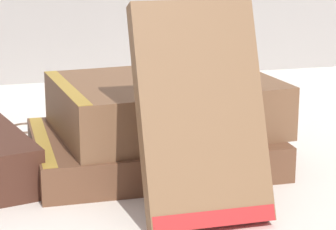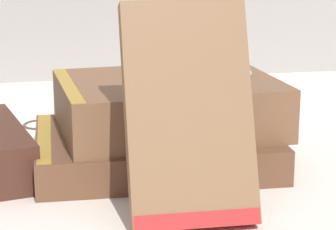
{
  "view_description": "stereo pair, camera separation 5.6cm",
  "coord_description": "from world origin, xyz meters",
  "px_view_note": "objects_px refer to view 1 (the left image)",
  "views": [
    {
      "loc": [
        -0.15,
        -0.59,
        0.22
      ],
      "look_at": [
        0.01,
        -0.01,
        0.05
      ],
      "focal_mm": 75.0,
      "sensor_mm": 36.0,
      "label": 1
    },
    {
      "loc": [
        -0.09,
        -0.6,
        0.22
      ],
      "look_at": [
        0.01,
        -0.01,
        0.05
      ],
      "focal_mm": 75.0,
      "sensor_mm": 36.0,
      "label": 2
    }
  ],
  "objects_px": {
    "book_flat_top": "(160,105)",
    "pocket_watch": "(217,72)",
    "book_leaning_front": "(201,120)",
    "reading_glasses": "(50,125)",
    "book_flat_bottom": "(149,149)"
  },
  "relations": [
    {
      "from": "book_flat_top",
      "to": "pocket_watch",
      "type": "distance_m",
      "value": 0.06
    },
    {
      "from": "book_flat_top",
      "to": "pocket_watch",
      "type": "xyz_separation_m",
      "value": [
        0.06,
        0.01,
        0.03
      ]
    },
    {
      "from": "book_leaning_front",
      "to": "book_flat_top",
      "type": "bearing_deg",
      "value": 89.24
    },
    {
      "from": "pocket_watch",
      "to": "reading_glasses",
      "type": "bearing_deg",
      "value": 135.52
    },
    {
      "from": "pocket_watch",
      "to": "book_leaning_front",
      "type": "bearing_deg",
      "value": -113.52
    },
    {
      "from": "book_flat_bottom",
      "to": "book_leaning_front",
      "type": "relative_size",
      "value": 1.34
    },
    {
      "from": "book_leaning_front",
      "to": "reading_glasses",
      "type": "xyz_separation_m",
      "value": [
        -0.09,
        0.28,
        -0.08
      ]
    },
    {
      "from": "book_flat_bottom",
      "to": "book_leaning_front",
      "type": "distance_m",
      "value": 0.14
    },
    {
      "from": "reading_glasses",
      "to": "book_flat_top",
      "type": "bearing_deg",
      "value": -59.88
    },
    {
      "from": "book_flat_bottom",
      "to": "reading_glasses",
      "type": "xyz_separation_m",
      "value": [
        -0.08,
        0.16,
        -0.01
      ]
    },
    {
      "from": "book_flat_top",
      "to": "reading_glasses",
      "type": "relative_size",
      "value": 2.25
    },
    {
      "from": "reading_glasses",
      "to": "book_leaning_front",
      "type": "bearing_deg",
      "value": -73.08
    },
    {
      "from": "book_flat_top",
      "to": "reading_glasses",
      "type": "xyz_separation_m",
      "value": [
        -0.09,
        0.15,
        -0.05
      ]
    },
    {
      "from": "book_flat_bottom",
      "to": "pocket_watch",
      "type": "height_order",
      "value": "pocket_watch"
    },
    {
      "from": "book_flat_bottom",
      "to": "pocket_watch",
      "type": "distance_m",
      "value": 0.1
    }
  ]
}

